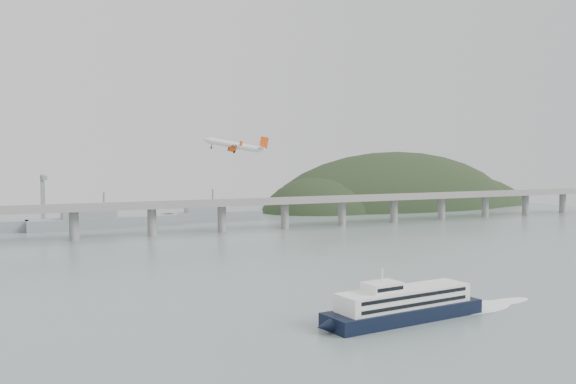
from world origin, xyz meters
TOP-DOWN VIEW (x-y plane):
  - ground at (0.00, 0.00)m, footprint 900.00×900.00m
  - bridge at (-1.15, 200.00)m, footprint 800.00×22.00m
  - headland at (285.18, 331.75)m, footprint 365.00×155.00m
  - ferry at (-10.70, -49.76)m, footprint 94.07×20.79m
  - airliner at (-6.08, 107.73)m, footprint 35.98×33.42m

SIDE VIEW (x-z plane):
  - headland at x=285.18m, z-range -97.34..58.66m
  - ground at x=0.00m, z-range 0.00..0.00m
  - ferry at x=-10.70m, z-range -4.06..13.68m
  - bridge at x=-1.15m, z-range 5.70..29.60m
  - airliner at x=-6.08m, z-range 54.43..64.13m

